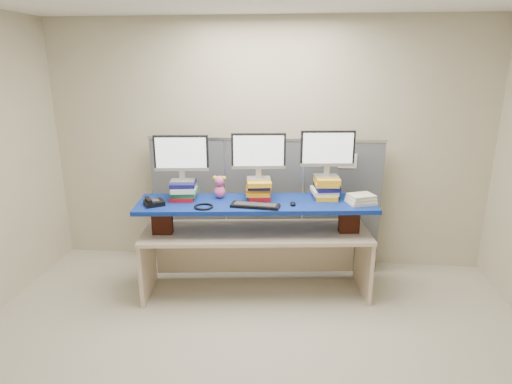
# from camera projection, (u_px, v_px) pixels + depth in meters

# --- Properties ---
(room) EXTENTS (5.00, 4.00, 2.80)m
(room) POSITION_uv_depth(u_px,v_px,m) (243.00, 199.00, 2.97)
(room) COLOR beige
(room) RESTS_ON ground
(cubicle_partition) EXTENTS (2.60, 0.06, 1.53)m
(cubicle_partition) POSITION_uv_depth(u_px,v_px,m) (264.00, 204.00, 4.85)
(cubicle_partition) COLOR #4D535B
(cubicle_partition) RESTS_ON ground
(desk) EXTENTS (2.33, 0.93, 0.69)m
(desk) POSITION_uv_depth(u_px,v_px,m) (256.00, 243.00, 4.34)
(desk) COLOR beige
(desk) RESTS_ON ground
(brick_pier_left) EXTENTS (0.21, 0.13, 0.26)m
(brick_pier_left) POSITION_uv_depth(u_px,v_px,m) (162.00, 221.00, 4.20)
(brick_pier_left) COLOR maroon
(brick_pier_left) RESTS_ON desk
(brick_pier_right) EXTENTS (0.21, 0.13, 0.26)m
(brick_pier_right) POSITION_uv_depth(u_px,v_px,m) (349.00, 219.00, 4.23)
(brick_pier_right) COLOR maroon
(brick_pier_right) RESTS_ON desk
(blue_board) EXTENTS (2.38, 0.86, 0.04)m
(blue_board) POSITION_uv_depth(u_px,v_px,m) (256.00, 204.00, 4.22)
(blue_board) COLOR navy
(blue_board) RESTS_ON brick_pier_left
(book_stack_left) EXTENTS (0.28, 0.33, 0.18)m
(book_stack_left) POSITION_uv_depth(u_px,v_px,m) (184.00, 190.00, 4.29)
(book_stack_left) COLOR #A9131D
(book_stack_left) RESTS_ON blue_board
(book_stack_center) EXTENTS (0.28, 0.33, 0.20)m
(book_stack_center) POSITION_uv_depth(u_px,v_px,m) (259.00, 189.00, 4.30)
(book_stack_center) COLOR #A9131D
(book_stack_center) RESTS_ON blue_board
(book_stack_right) EXTENTS (0.30, 0.32, 0.22)m
(book_stack_right) POSITION_uv_depth(u_px,v_px,m) (326.00, 187.00, 4.31)
(book_stack_right) COLOR yellow
(book_stack_right) RESTS_ON blue_board
(monitor_left) EXTENTS (0.53, 0.18, 0.46)m
(monitor_left) POSITION_uv_depth(u_px,v_px,m) (181.00, 156.00, 4.18)
(monitor_left) COLOR #B6B6BB
(monitor_left) RESTS_ON book_stack_left
(monitor_center) EXTENTS (0.53, 0.18, 0.46)m
(monitor_center) POSITION_uv_depth(u_px,v_px,m) (259.00, 154.00, 4.19)
(monitor_center) COLOR #B6B6BB
(monitor_center) RESTS_ON book_stack_center
(monitor_right) EXTENTS (0.53, 0.18, 0.46)m
(monitor_right) POSITION_uv_depth(u_px,v_px,m) (327.00, 151.00, 4.20)
(monitor_right) COLOR #B6B6BB
(monitor_right) RESTS_ON book_stack_right
(keyboard) EXTENTS (0.48, 0.20, 0.03)m
(keyboard) POSITION_uv_depth(u_px,v_px,m) (255.00, 205.00, 4.06)
(keyboard) COLOR black
(keyboard) RESTS_ON blue_board
(mouse) EXTENTS (0.06, 0.10, 0.03)m
(mouse) POSITION_uv_depth(u_px,v_px,m) (293.00, 204.00, 4.11)
(mouse) COLOR black
(mouse) RESTS_ON blue_board
(desk_phone) EXTENTS (0.23, 0.23, 0.08)m
(desk_phone) POSITION_uv_depth(u_px,v_px,m) (153.00, 202.00, 4.10)
(desk_phone) COLOR black
(desk_phone) RESTS_ON blue_board
(headset) EXTENTS (0.20, 0.20, 0.02)m
(headset) POSITION_uv_depth(u_px,v_px,m) (204.00, 207.00, 4.04)
(headset) COLOR black
(headset) RESTS_ON blue_board
(plush_toy) EXTENTS (0.14, 0.10, 0.23)m
(plush_toy) POSITION_uv_depth(u_px,v_px,m) (220.00, 187.00, 4.29)
(plush_toy) COLOR pink
(plush_toy) RESTS_ON blue_board
(binder_stack) EXTENTS (0.31, 0.28, 0.09)m
(binder_stack) POSITION_uv_depth(u_px,v_px,m) (361.00, 199.00, 4.15)
(binder_stack) COLOR #EBE5C8
(binder_stack) RESTS_ON blue_board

